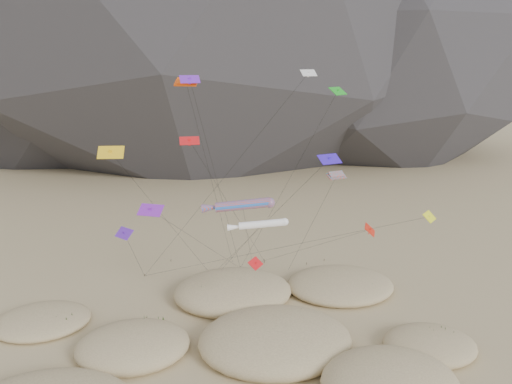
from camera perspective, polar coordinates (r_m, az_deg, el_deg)
ground at (r=48.45m, az=0.26°, el=-19.91°), size 500.00×500.00×0.00m
dunes at (r=51.20m, az=-1.88°, el=-16.86°), size 48.58×35.27×3.96m
dune_grass at (r=50.70m, az=-1.12°, el=-17.04°), size 41.84×28.23×1.49m
kite_stakes at (r=69.90m, az=-1.63°, el=-8.36°), size 25.09×5.91×0.30m
rainbow_tube_kite at (r=52.53m, az=-1.84°, el=-1.51°), size 7.75×11.75×13.72m
white_tube_kite at (r=52.72m, az=0.37°, el=-3.73°), size 7.53×11.21×11.50m
orange_parafoil at (r=54.10m, az=-7.90°, el=12.00°), size 7.29×12.60×25.91m
multi_parafoil at (r=54.31m, az=9.10°, el=1.73°), size 3.53×12.32×16.12m
delta_kites at (r=51.37m, az=-0.75°, el=1.95°), size 34.47×20.27×26.63m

